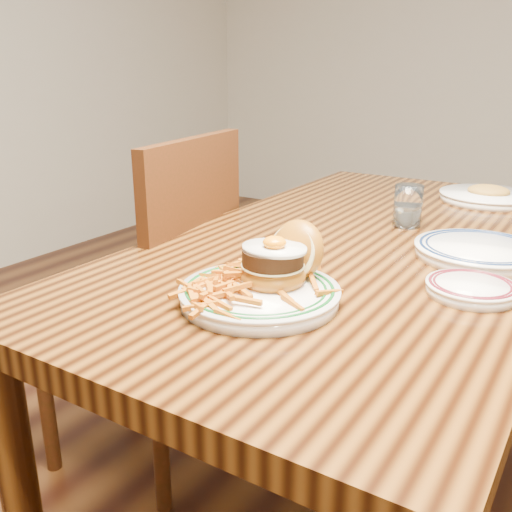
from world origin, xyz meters
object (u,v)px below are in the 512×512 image
Objects in this scene: table at (363,273)px; side_plate at (472,288)px; chair_left at (158,298)px; main_plate at (266,280)px.

table is 9.98× the size of side_plate.
chair_left is (-0.55, -0.14, -0.14)m from table.
chair_left is at bearing 160.72° from main_plate.
main_plate is (-0.01, -0.45, 0.12)m from table.
table is at bearing 131.23° from side_plate.
main_plate is (0.54, -0.31, 0.27)m from chair_left.
table is 1.65× the size of chair_left.
table is 0.46m from main_plate.
table is at bearing 99.61° from main_plate.
main_plate is at bearing -155.00° from side_plate.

